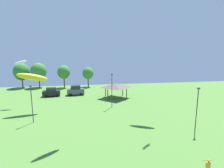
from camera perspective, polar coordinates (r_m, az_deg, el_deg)
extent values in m
cube|color=gold|center=(19.04, 28.89, -22.12)|extent=(0.36, 0.20, 0.57)
sphere|color=#A87A5B|center=(18.84, 29.00, -21.09)|extent=(0.21, 0.21, 0.21)
cylinder|color=gold|center=(18.80, 28.23, -21.20)|extent=(0.08, 0.46, 0.36)
cylinder|color=gold|center=(19.05, 29.36, -20.88)|extent=(0.08, 0.46, 0.36)
ellipsoid|color=yellow|center=(34.71, -24.58, 2.07)|extent=(5.51, 1.98, 2.22)
cube|color=purple|center=(34.67, -24.62, 2.61)|extent=(0.37, 0.22, 1.46)
ellipsoid|color=white|center=(40.23, -27.73, 6.24)|extent=(2.66, 0.69, 1.16)
cube|color=green|center=(40.23, -27.75, 6.47)|extent=(0.22, 0.09, 0.71)
cube|color=black|center=(46.34, -19.16, -2.75)|extent=(4.31, 2.11, 1.13)
cube|color=#1E232D|center=(46.15, -19.23, -1.58)|extent=(2.43, 1.81, 0.79)
cylinder|color=black|center=(45.51, -17.59, -3.62)|extent=(0.66, 0.27, 0.64)
cylinder|color=black|center=(47.21, -17.46, -3.12)|extent=(0.66, 0.27, 0.64)
cylinder|color=black|center=(45.77, -20.83, -3.74)|extent=(0.66, 0.27, 0.64)
cylinder|color=black|center=(47.46, -20.59, -3.24)|extent=(0.66, 0.27, 0.64)
cube|color=#4C5156|center=(46.11, -11.77, -2.35)|extent=(4.43, 2.05, 1.29)
cube|color=#1E232D|center=(45.89, -11.82, -1.01)|extent=(2.48, 1.78, 0.90)
cylinder|color=black|center=(45.43, -10.03, -3.32)|extent=(0.65, 0.26, 0.64)
cylinder|color=black|center=(47.15, -10.13, -2.82)|extent=(0.65, 0.26, 0.64)
cylinder|color=black|center=(45.40, -13.41, -3.45)|extent=(0.65, 0.26, 0.64)
cylinder|color=black|center=(47.12, -13.39, -2.95)|extent=(0.65, 0.26, 0.64)
cylinder|color=brown|center=(39.92, -1.40, -3.60)|extent=(0.20, 0.20, 2.60)
cylinder|color=brown|center=(40.71, 4.79, -3.36)|extent=(0.20, 0.20, 2.60)
cylinder|color=brown|center=(43.99, -2.12, -2.30)|extent=(0.20, 0.20, 2.60)
cylinder|color=brown|center=(44.71, 3.52, -2.11)|extent=(0.20, 0.20, 2.60)
pyramid|color=#564C47|center=(41.90, 1.21, -0.42)|extent=(5.72, 5.46, 1.00)
cylinder|color=#2D2D33|center=(29.90, -24.66, -6.23)|extent=(0.12, 0.12, 5.71)
cube|color=#4C4C51|center=(29.24, -25.09, -0.63)|extent=(0.36, 0.20, 0.24)
cylinder|color=#2D2D33|center=(34.65, -0.04, -2.40)|extent=(0.12, 0.12, 6.53)
cube|color=#4C4C51|center=(34.07, -0.04, 3.16)|extent=(0.36, 0.20, 0.24)
cylinder|color=#2D2D33|center=(26.92, 25.91, -7.80)|extent=(0.12, 0.12, 5.98)
cube|color=#4C4C51|center=(26.18, 26.44, -1.30)|extent=(0.36, 0.20, 0.24)
cylinder|color=brown|center=(61.46, -27.18, 0.43)|extent=(0.36, 0.36, 3.15)
ellipsoid|color=#337533|center=(61.04, -27.44, 3.56)|extent=(4.82, 4.82, 5.30)
cylinder|color=brown|center=(59.53, -22.62, 0.59)|extent=(0.36, 0.36, 3.35)
ellipsoid|color=#3D7F38|center=(59.10, -22.85, 3.88)|extent=(4.72, 4.72, 5.20)
cylinder|color=brown|center=(56.67, -15.32, 0.60)|extent=(0.36, 0.36, 3.43)
ellipsoid|color=#3D7F38|center=(56.25, -15.47, 3.77)|extent=(3.84, 3.84, 4.22)
cylinder|color=brown|center=(56.56, -7.76, 0.67)|extent=(0.36, 0.36, 3.06)
ellipsoid|color=#3D7F38|center=(56.17, -7.83, 3.52)|extent=(3.47, 3.47, 3.82)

